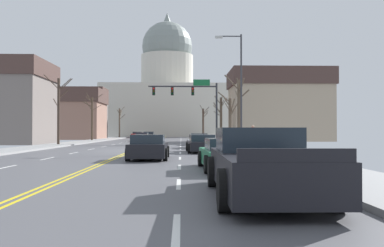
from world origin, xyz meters
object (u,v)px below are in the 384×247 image
object	(u,v)px
signal_gantry	(192,97)
pedestrian_00	(253,135)
sedan_near_00	(199,139)
bicycle_parked	(258,146)
pickup_truck_near_05	(262,165)
sedan_near_03	(149,147)
sedan_oncoming_03	(141,134)
sedan_near_02	(202,144)
street_lamp_right	(238,82)
sedan_oncoming_00	(142,137)
sedan_oncoming_01	(149,136)
sedan_near_04	(228,155)
sedan_near_01	(199,142)
sedan_oncoming_02	(137,135)

from	to	relation	value
signal_gantry	pedestrian_00	size ratio (longest dim) A/B	4.48
signal_gantry	sedan_near_00	xyz separation A→B (m)	(0.55, -4.97, -4.75)
sedan_near_00	bicycle_parked	distance (m)	15.03
signal_gantry	pedestrian_00	xyz separation A→B (m)	(4.23, -15.21, -4.19)
pickup_truck_near_05	bicycle_parked	world-z (taller)	pickup_truck_near_05
sedan_near_03	sedan_oncoming_03	size ratio (longest dim) A/B	1.03
sedan_near_02	bicycle_parked	bearing A→B (deg)	-14.42
street_lamp_right	sedan_oncoming_00	xyz separation A→B (m)	(-9.78, 24.60, -4.68)
sedan_oncoming_01	pedestrian_00	distance (m)	40.02
street_lamp_right	sedan_near_02	size ratio (longest dim) A/B	1.92
pedestrian_00	sedan_near_04	bearing A→B (deg)	-103.33
sedan_near_03	sedan_oncoming_01	xyz separation A→B (m)	(-3.90, 48.39, -0.01)
sedan_near_02	sedan_oncoming_03	xyz separation A→B (m)	(-10.37, 64.25, 0.01)
sedan_near_00	sedan_oncoming_00	world-z (taller)	sedan_oncoming_00
street_lamp_right	bicycle_parked	distance (m)	6.65
sedan_near_02	sedan_near_03	distance (m)	7.14
sedan_near_01	sedan_near_03	distance (m)	13.43
sedan_oncoming_03	pedestrian_00	bearing A→B (deg)	-76.59
sedan_oncoming_03	pickup_truck_near_05	bearing A→B (deg)	-82.54
sedan_near_01	sedan_oncoming_01	distance (m)	36.03
sedan_oncoming_01	sedan_oncoming_02	distance (m)	12.47
sedan_near_04	sedan_near_00	bearing A→B (deg)	89.93
street_lamp_right	sedan_near_01	bearing A→B (deg)	134.86
sedan_near_02	sedan_near_03	bearing A→B (deg)	-115.49
sedan_near_04	pedestrian_00	distance (m)	16.12
pedestrian_00	sedan_oncoming_03	bearing A→B (deg)	103.41
sedan_oncoming_01	sedan_near_00	bearing A→B (deg)	-75.30
sedan_oncoming_01	pedestrian_00	world-z (taller)	pedestrian_00
pedestrian_00	pickup_truck_near_05	bearing A→B (deg)	-99.47
street_lamp_right	sedan_oncoming_03	distance (m)	62.22
sedan_near_00	sedan_near_04	xyz separation A→B (m)	(-0.03, -25.92, -0.00)
signal_gantry	sedan_near_04	xyz separation A→B (m)	(0.52, -30.89, -4.76)
street_lamp_right	sedan_oncoming_01	distance (m)	39.84
sedan_near_03	bicycle_parked	size ratio (longest dim) A/B	2.59
sedan_near_03	sedan_oncoming_00	bearing A→B (deg)	96.08
signal_gantry	sedan_near_02	size ratio (longest dim) A/B	1.73
sedan_near_01	sedan_oncoming_03	distance (m)	58.57
signal_gantry	pickup_truck_near_05	bearing A→B (deg)	-89.11
sedan_near_04	pickup_truck_near_05	distance (m)	6.22
sedan_near_04	pickup_truck_near_05	xyz separation A→B (m)	(0.06, -6.22, 0.15)
sedan_near_02	pedestrian_00	xyz separation A→B (m)	(4.11, 3.50, 0.56)
sedan_oncoming_00	pedestrian_00	bearing A→B (deg)	-66.28
sedan_oncoming_01	sedan_oncoming_03	size ratio (longest dim) A/B	0.95
sedan_oncoming_01	bicycle_parked	world-z (taller)	sedan_oncoming_01
signal_gantry	sedan_near_03	world-z (taller)	signal_gantry
sedan_oncoming_02	sedan_near_03	bearing A→B (deg)	-83.29
sedan_oncoming_01	sedan_near_02	bearing A→B (deg)	-80.56
sedan_near_04	sedan_oncoming_03	bearing A→B (deg)	98.02
signal_gantry	bicycle_parked	size ratio (longest dim) A/B	4.47
sedan_near_00	pickup_truck_near_05	size ratio (longest dim) A/B	0.81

